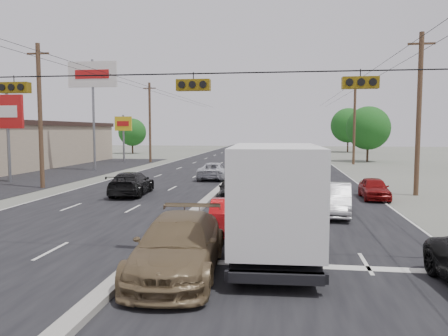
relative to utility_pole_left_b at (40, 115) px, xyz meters
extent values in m
plane|color=#606356|center=(12.50, -15.00, -5.11)|extent=(200.00, 200.00, 0.00)
cube|color=black|center=(12.50, 15.00, -5.11)|extent=(20.00, 160.00, 0.02)
cube|color=gray|center=(12.50, 15.00, -5.01)|extent=(0.50, 160.00, 0.20)
cube|color=black|center=(-4.50, 10.00, -5.11)|extent=(10.00, 42.00, 0.02)
cylinder|color=#422D1E|center=(0.00, 0.00, -0.11)|extent=(0.30, 0.30, 10.00)
cube|color=#422D1E|center=(0.00, 0.00, 4.19)|extent=(1.60, 0.12, 0.12)
cylinder|color=#422D1E|center=(0.00, 25.00, -0.11)|extent=(0.30, 0.30, 10.00)
cube|color=#422D1E|center=(0.00, 25.00, 4.19)|extent=(1.60, 0.12, 0.12)
cylinder|color=#422D1E|center=(25.00, 0.00, -0.11)|extent=(0.30, 0.30, 10.00)
cube|color=#422D1E|center=(25.00, 0.00, 4.19)|extent=(1.60, 0.12, 0.12)
cylinder|color=#422D1E|center=(25.00, 25.00, -0.11)|extent=(0.30, 0.30, 10.00)
cube|color=#422D1E|center=(25.00, 25.00, 4.19)|extent=(1.60, 0.12, 0.12)
cylinder|color=black|center=(12.50, -15.00, 0.69)|extent=(25.00, 0.04, 0.04)
cube|color=#72590C|center=(8.00, -15.00, 0.34)|extent=(1.05, 0.30, 0.35)
cube|color=#72590C|center=(14.00, -15.00, 0.34)|extent=(1.05, 0.30, 0.35)
cube|color=#72590C|center=(19.00, -15.00, 0.34)|extent=(1.05, 0.30, 0.35)
cylinder|color=slate|center=(-4.50, 3.00, -1.61)|extent=(0.24, 0.24, 7.00)
cube|color=#B21414|center=(-4.50, 3.00, 0.39)|extent=(2.60, 0.25, 2.60)
cylinder|color=slate|center=(-2.00, 13.00, 0.39)|extent=(0.24, 0.24, 11.00)
cube|color=silver|center=(-2.00, 13.00, 4.44)|extent=(5.00, 0.25, 2.50)
cylinder|color=slate|center=(-3.50, 25.00, -2.11)|extent=(0.24, 0.24, 6.00)
cube|color=gold|center=(-3.50, 25.00, -0.21)|extent=(2.20, 0.25, 1.80)
cylinder|color=#382619|center=(-9.50, 45.00, -4.03)|extent=(0.28, 0.28, 2.16)
sphere|color=#164C14|center=(-9.50, 45.00, -1.39)|extent=(4.80, 4.80, 4.80)
cylinder|color=#382619|center=(27.50, 30.00, -3.85)|extent=(0.28, 0.28, 2.52)
sphere|color=#164C14|center=(27.50, 30.00, -0.77)|extent=(5.60, 5.60, 5.60)
cylinder|color=#382619|center=(28.50, 55.00, -3.67)|extent=(0.28, 0.28, 2.88)
sphere|color=#164C14|center=(28.50, 55.00, -0.15)|extent=(6.40, 6.40, 6.40)
cube|color=black|center=(16.52, -14.52, -4.65)|extent=(2.60, 7.18, 0.25)
cube|color=white|center=(16.55, -15.34, -2.93)|extent=(2.72, 5.16, 2.84)
cube|color=white|center=(16.43, -11.94, -3.84)|extent=(2.50, 2.02, 1.83)
cylinder|color=black|center=(15.37, -12.23, -4.65)|extent=(0.34, 0.92, 0.91)
cylinder|color=black|center=(17.50, -12.15, -4.65)|extent=(0.34, 0.92, 0.91)
cylinder|color=black|center=(15.54, -16.79, -4.65)|extent=(0.34, 0.92, 0.91)
cylinder|color=black|center=(17.67, -16.72, -4.65)|extent=(0.34, 0.92, 0.91)
imported|color=brown|center=(13.90, -16.69, -4.30)|extent=(2.60, 5.70, 1.62)
imported|color=#B90B0F|center=(14.61, -11.46, -4.47)|extent=(1.60, 3.96, 1.28)
imported|color=black|center=(13.90, -3.57, -4.42)|extent=(2.11, 4.19, 1.37)
imported|color=#BCBCBE|center=(19.20, -7.18, -4.36)|extent=(2.13, 4.69, 1.49)
imported|color=maroon|center=(22.09, -1.95, -4.48)|extent=(1.55, 3.73, 1.26)
imported|color=black|center=(7.36, -2.35, -4.38)|extent=(2.47, 5.18, 1.46)
imported|color=silver|center=(11.10, 7.09, -4.42)|extent=(2.34, 5.00, 1.38)
camera|label=1|loc=(16.81, -28.41, -1.05)|focal=35.00mm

